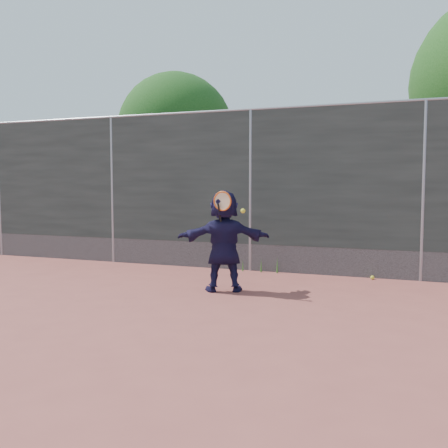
% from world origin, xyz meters
% --- Properties ---
extents(ground, '(80.00, 80.00, 0.00)m').
position_xyz_m(ground, '(0.00, 0.00, 0.00)').
color(ground, '#9E4C42').
rests_on(ground, ground).
extents(player, '(1.49, 0.98, 1.53)m').
position_xyz_m(player, '(0.17, 1.62, 0.77)').
color(player, '#18153B').
rests_on(player, ground).
extents(ball_ground, '(0.07, 0.07, 0.07)m').
position_xyz_m(ball_ground, '(2.23, 3.35, 0.03)').
color(ball_ground, yellow).
rests_on(ball_ground, ground).
extents(fence, '(20.00, 0.06, 3.03)m').
position_xyz_m(fence, '(-0.00, 3.50, 1.58)').
color(fence, '#38423D').
rests_on(fence, ground).
extents(swing_action, '(0.50, 0.14, 0.51)m').
position_xyz_m(swing_action, '(0.25, 1.42, 1.34)').
color(swing_action, '#DB5514').
rests_on(swing_action, ground).
extents(tree_left, '(3.15, 3.00, 4.53)m').
position_xyz_m(tree_left, '(-2.85, 6.55, 2.94)').
color(tree_left, '#382314').
rests_on(tree_left, ground).
extents(weed_clump, '(0.68, 0.07, 0.30)m').
position_xyz_m(weed_clump, '(0.29, 3.38, 0.13)').
color(weed_clump, '#387226').
rests_on(weed_clump, ground).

